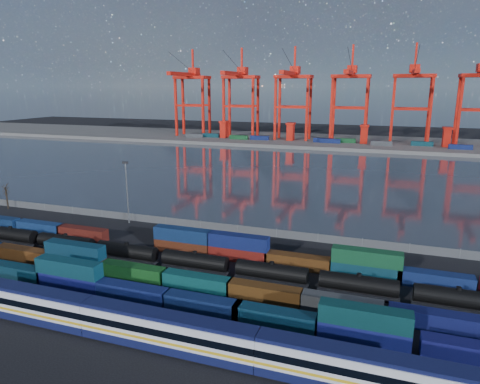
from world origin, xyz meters
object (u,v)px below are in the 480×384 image
(gantry_cranes, at_px, (321,84))
(bare_tree, at_px, (7,196))
(tanker_string, at_px, (160,256))
(passenger_train, at_px, (167,332))

(gantry_cranes, bearing_deg, bare_tree, -109.88)
(tanker_string, distance_m, bare_tree, 67.53)
(passenger_train, distance_m, bare_tree, 91.72)
(passenger_train, distance_m, tanker_string, 28.97)
(passenger_train, height_order, bare_tree, bare_tree)
(passenger_train, relative_size, gantry_cranes, 0.39)
(tanker_string, height_order, gantry_cranes, gantry_cranes)
(tanker_string, xyz_separation_m, bare_tree, (-63.75, 22.22, 1.75))
(bare_tree, relative_size, gantry_cranes, 0.04)
(passenger_train, relative_size, bare_tree, 9.96)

